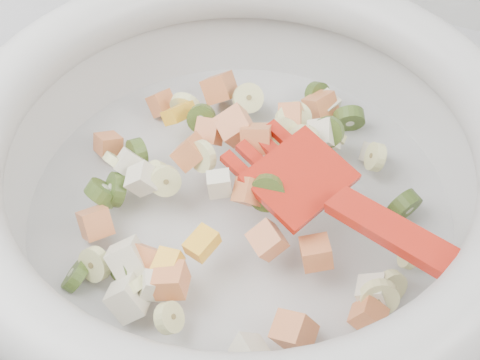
% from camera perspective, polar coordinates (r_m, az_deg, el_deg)
% --- Properties ---
extents(counter, '(2.00, 0.60, 0.90)m').
position_cam_1_polar(counter, '(1.01, -8.39, -13.39)').
color(counter, gray).
rests_on(counter, ground).
extents(mixing_bowl, '(0.50, 0.43, 0.12)m').
position_cam_1_polar(mixing_bowl, '(0.50, 0.03, 1.18)').
color(mixing_bowl, '#B9B9B7').
rests_on(mixing_bowl, counter).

